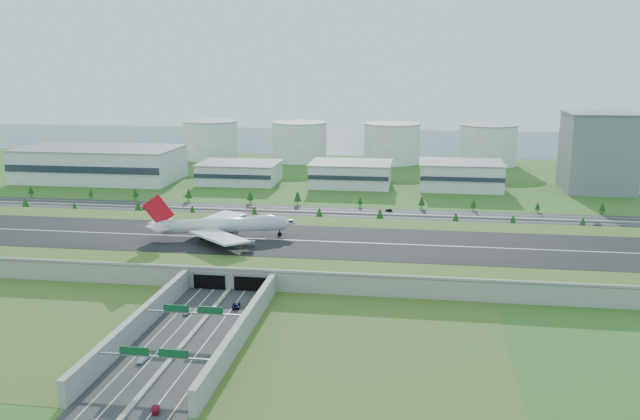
# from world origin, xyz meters

# --- Properties ---
(ground) EXTENTS (1200.00, 1200.00, 0.00)m
(ground) POSITION_xyz_m (0.00, 0.00, 0.00)
(ground) COLOR #2D541A
(ground) RESTS_ON ground
(airfield_deck) EXTENTS (520.00, 100.00, 9.20)m
(airfield_deck) POSITION_xyz_m (0.00, -0.09, 4.12)
(airfield_deck) COLOR gray
(airfield_deck) RESTS_ON ground
(underpass_road) EXTENTS (38.80, 120.40, 8.00)m
(underpass_road) POSITION_xyz_m (0.00, -99.42, 3.43)
(underpass_road) COLOR #28282B
(underpass_road) RESTS_ON ground
(sign_gantry_near) EXTENTS (38.70, 0.70, 9.80)m
(sign_gantry_near) POSITION_xyz_m (0.00, -95.04, 6.95)
(sign_gantry_near) COLOR gray
(sign_gantry_near) RESTS_ON ground
(sign_gantry_far) EXTENTS (38.70, 0.70, 9.80)m
(sign_gantry_far) POSITION_xyz_m (0.00, -130.04, 6.95)
(sign_gantry_far) COLOR gray
(sign_gantry_far) RESTS_ON ground
(north_expressway) EXTENTS (560.00, 36.00, 0.12)m
(north_expressway) POSITION_xyz_m (0.00, 95.00, 0.06)
(north_expressway) COLOR #28282B
(north_expressway) RESTS_ON ground
(tree_row) EXTENTS (502.35, 48.70, 8.42)m
(tree_row) POSITION_xyz_m (13.78, 93.36, 4.81)
(tree_row) COLOR #3D2819
(tree_row) RESTS_ON ground
(hangar_west) EXTENTS (120.00, 60.00, 25.00)m
(hangar_west) POSITION_xyz_m (-170.00, 185.00, 12.50)
(hangar_west) COLOR silver
(hangar_west) RESTS_ON ground
(hangar_mid_a) EXTENTS (58.00, 42.00, 15.00)m
(hangar_mid_a) POSITION_xyz_m (-60.00, 190.00, 7.50)
(hangar_mid_a) COLOR silver
(hangar_mid_a) RESTS_ON ground
(hangar_mid_b) EXTENTS (58.00, 42.00, 17.00)m
(hangar_mid_b) POSITION_xyz_m (25.00, 190.00, 8.50)
(hangar_mid_b) COLOR silver
(hangar_mid_b) RESTS_ON ground
(hangar_mid_c) EXTENTS (58.00, 42.00, 19.00)m
(hangar_mid_c) POSITION_xyz_m (105.00, 190.00, 9.50)
(hangar_mid_c) COLOR silver
(hangar_mid_c) RESTS_ON ground
(office_tower) EXTENTS (46.00, 46.00, 55.00)m
(office_tower) POSITION_xyz_m (200.00, 195.00, 27.50)
(office_tower) COLOR slate
(office_tower) RESTS_ON ground
(fuel_tank_a) EXTENTS (50.00, 50.00, 35.00)m
(fuel_tank_a) POSITION_xyz_m (-120.00, 310.00, 17.50)
(fuel_tank_a) COLOR silver
(fuel_tank_a) RESTS_ON ground
(fuel_tank_b) EXTENTS (50.00, 50.00, 35.00)m
(fuel_tank_b) POSITION_xyz_m (-35.00, 310.00, 17.50)
(fuel_tank_b) COLOR silver
(fuel_tank_b) RESTS_ON ground
(fuel_tank_c) EXTENTS (50.00, 50.00, 35.00)m
(fuel_tank_c) POSITION_xyz_m (50.00, 310.00, 17.50)
(fuel_tank_c) COLOR silver
(fuel_tank_c) RESTS_ON ground
(fuel_tank_d) EXTENTS (50.00, 50.00, 35.00)m
(fuel_tank_d) POSITION_xyz_m (135.00, 310.00, 17.50)
(fuel_tank_d) COLOR silver
(fuel_tank_d) RESTS_ON ground
(bay_water) EXTENTS (1200.00, 260.00, 0.06)m
(bay_water) POSITION_xyz_m (0.00, 480.00, 0.03)
(bay_water) COLOR #324860
(bay_water) RESTS_ON ground
(boeing_747) EXTENTS (70.92, 66.09, 22.52)m
(boeing_747) POSITION_xyz_m (-17.49, -0.04, 14.37)
(boeing_747) COLOR silver
(boeing_747) RESTS_ON airfield_deck
(car_0) EXTENTS (2.66, 4.88, 1.57)m
(car_0) POSITION_xyz_m (-8.11, -78.57, 0.91)
(car_0) COLOR silver
(car_0) RESTS_ON ground
(car_1) EXTENTS (2.22, 5.17, 1.66)m
(car_1) POSITION_xyz_m (-8.43, -119.25, 0.95)
(car_1) COLOR silver
(car_1) RESTS_ON ground
(car_2) EXTENTS (3.77, 6.38, 1.67)m
(car_2) POSITION_xyz_m (7.93, -69.70, 0.95)
(car_2) COLOR #0C0F3E
(car_2) RESTS_ON ground
(car_3) EXTENTS (3.79, 5.47, 1.47)m
(car_3) POSITION_xyz_m (7.23, -147.97, 0.85)
(car_3) COLOR #A30F2C
(car_3) RESTS_ON ground
(car_4) EXTENTS (4.35, 2.90, 1.38)m
(car_4) POSITION_xyz_m (-93.97, 89.09, 0.81)
(car_4) COLOR #4C4C51
(car_4) RESTS_ON ground
(car_5) EXTENTS (4.67, 2.55, 1.46)m
(car_5) POSITION_xyz_m (57.26, 105.63, 0.85)
(car_5) COLOR black
(car_5) RESTS_ON ground
(car_6) EXTENTS (5.28, 3.23, 1.37)m
(car_6) POSITION_xyz_m (175.58, 85.61, 0.80)
(car_6) COLOR #B2B2B7
(car_6) RESTS_ON ground
(car_7) EXTENTS (5.08, 2.65, 1.41)m
(car_7) POSITION_xyz_m (-28.38, 102.27, 0.82)
(car_7) COLOR silver
(car_7) RESTS_ON ground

